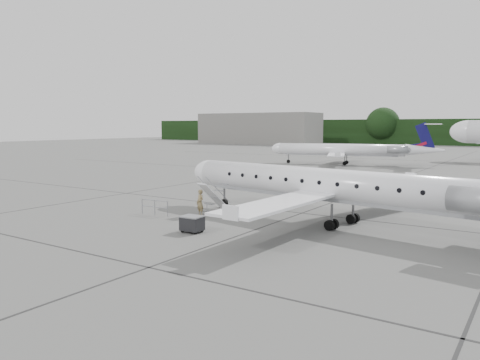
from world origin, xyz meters
The scene contains 8 objects.
ground centered at (0.00, 0.00, 0.00)m, with size 320.00×320.00×0.00m, color #595956.
terminal_building centered at (-70.00, 110.00, 5.00)m, with size 40.00×14.00×10.00m, color slate.
main_regional_jet centered at (-0.40, 2.78, 3.41)m, with size 26.56×19.12×6.81m, color white, non-canonical shape.
airstair centered at (-8.41, 1.90, 1.07)m, with size 0.85×2.35×2.13m, color white, non-canonical shape.
passenger centered at (-8.62, 0.59, 0.89)m, with size 0.65×0.42×1.77m, color olive.
safety_railing centered at (-11.39, -0.83, 0.50)m, with size 2.20×0.08×1.00m, color gray, non-canonical shape.
baggage_cart centered at (-6.00, -3.48, 0.50)m, with size 1.15×0.93×1.00m, color black, non-canonical shape.
bg_regional_left centered at (-16.19, 45.03, 3.19)m, with size 24.31×17.50×6.38m, color white, non-canonical shape.
Camera 1 is at (10.46, -23.60, 6.00)m, focal length 35.00 mm.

